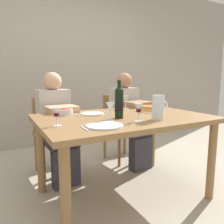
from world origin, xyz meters
name	(u,v)px	position (x,y,z in m)	size (l,w,h in m)	color
ground_plane	(123,195)	(0.00, 0.00, 0.00)	(8.00, 8.00, 0.00)	#B2A893
back_wall	(62,59)	(0.00, 1.97, 1.40)	(8.00, 0.10, 2.80)	#A3998E
dining_table	(124,126)	(0.00, 0.00, 0.67)	(1.50, 1.00, 0.76)	olive
wine_bottle	(119,103)	(-0.09, -0.07, 0.89)	(0.07, 0.07, 0.32)	black
water_pitcher	(158,109)	(0.16, -0.27, 0.85)	(0.15, 0.10, 0.20)	silver
baked_tart	(150,109)	(0.37, 0.11, 0.79)	(0.28, 0.28, 0.06)	white
salad_bowl	(65,111)	(-0.45, 0.31, 0.79)	(0.14, 0.14, 0.06)	silver
wine_glass_left_diner	(110,108)	(-0.21, -0.12, 0.86)	(0.07, 0.07, 0.15)	silver
wine_glass_right_diner	(56,113)	(-0.63, -0.12, 0.85)	(0.06, 0.06, 0.13)	silver
wine_glass_centre	(126,99)	(0.25, 0.38, 0.86)	(0.06, 0.06, 0.15)	silver
wine_glass_spare	(139,109)	(-0.02, -0.26, 0.86)	(0.07, 0.07, 0.14)	silver
dinner_plate_left_setting	(104,126)	(-0.34, -0.29, 0.77)	(0.27, 0.27, 0.01)	silver
dinner_plate_right_setting	(92,114)	(-0.21, 0.22, 0.77)	(0.22, 0.22, 0.01)	silver
fork_left_setting	(84,128)	(-0.49, -0.29, 0.76)	(0.16, 0.01, 0.01)	silver
knife_left_setting	(122,124)	(-0.19, -0.29, 0.76)	(0.18, 0.01, 0.01)	silver
knife_right_setting	(107,113)	(-0.06, 0.22, 0.76)	(0.18, 0.01, 0.01)	silver
spoon_right_setting	(77,115)	(-0.36, 0.22, 0.76)	(0.16, 0.01, 0.01)	silver
chair_left	(52,130)	(-0.46, 0.88, 0.50)	(0.43, 0.43, 0.87)	olive
diner_left	(57,123)	(-0.44, 0.65, 0.62)	(0.35, 0.52, 1.16)	#B7B2A8
chair_right	(119,123)	(0.44, 0.86, 0.50)	(0.44, 0.44, 0.87)	olive
diner_right	(129,116)	(0.46, 0.63, 0.62)	(0.37, 0.53, 1.16)	#B7B2A8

